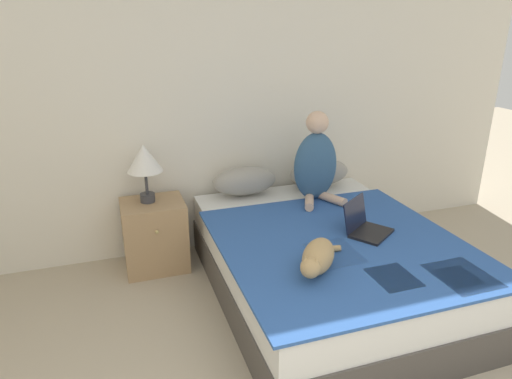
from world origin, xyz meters
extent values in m
cube|color=silver|center=(0.00, 3.34, 1.27)|extent=(6.02, 0.05, 2.55)
cube|color=#4C4742|center=(0.58, 2.24, 0.14)|extent=(1.56, 2.07, 0.27)
cube|color=silver|center=(0.58, 2.24, 0.39)|extent=(1.54, 2.04, 0.24)
cube|color=#2D569E|center=(0.58, 2.03, 0.52)|extent=(1.61, 1.66, 0.02)
cube|color=#B2BC70|center=(1.01, 1.43, 0.52)|extent=(0.21, 0.22, 0.01)
cube|color=#B2BC70|center=(0.46, 1.92, 0.52)|extent=(0.30, 0.36, 0.01)
cube|color=#B2BC70|center=(0.65, 1.55, 0.52)|extent=(0.24, 0.28, 0.01)
cube|color=#B2BC70|center=(1.04, 1.43, 0.52)|extent=(0.32, 0.37, 0.01)
ellipsoid|color=gray|center=(0.22, 3.11, 0.65)|extent=(0.55, 0.26, 0.24)
ellipsoid|color=gray|center=(0.93, 3.11, 0.65)|extent=(0.55, 0.26, 0.24)
ellipsoid|color=#33567A|center=(0.75, 2.83, 0.81)|extent=(0.37, 0.20, 0.57)
sphere|color=#DBB293|center=(0.75, 2.83, 1.18)|extent=(0.18, 0.18, 0.18)
cylinder|color=#DBB293|center=(0.64, 2.70, 0.56)|extent=(0.17, 0.26, 0.07)
cylinder|color=#DBB293|center=(0.85, 2.70, 0.56)|extent=(0.17, 0.26, 0.07)
ellipsoid|color=tan|center=(0.27, 1.77, 0.62)|extent=(0.36, 0.39, 0.18)
sphere|color=tan|center=(0.15, 1.62, 0.64)|extent=(0.12, 0.12, 0.12)
cone|color=tan|center=(0.17, 1.60, 0.69)|extent=(0.05, 0.05, 0.05)
cone|color=tan|center=(0.12, 1.64, 0.69)|extent=(0.05, 0.05, 0.05)
cylinder|color=tan|center=(0.41, 1.95, 0.55)|extent=(0.20, 0.07, 0.04)
cube|color=black|center=(0.83, 2.08, 0.54)|extent=(0.37, 0.35, 0.02)
cube|color=black|center=(0.76, 2.19, 0.65)|extent=(0.28, 0.22, 0.22)
cube|color=tan|center=(-0.56, 3.05, 0.29)|extent=(0.50, 0.41, 0.58)
sphere|color=tan|center=(-0.56, 2.84, 0.41)|extent=(0.03, 0.03, 0.03)
cylinder|color=#38383D|center=(-0.59, 3.08, 0.61)|extent=(0.12, 0.12, 0.07)
cylinder|color=#38383D|center=(-0.59, 3.08, 0.74)|extent=(0.02, 0.02, 0.19)
cone|color=white|center=(-0.59, 3.08, 0.94)|extent=(0.28, 0.28, 0.21)
camera|label=1|loc=(-0.84, -0.39, 1.94)|focal=32.00mm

